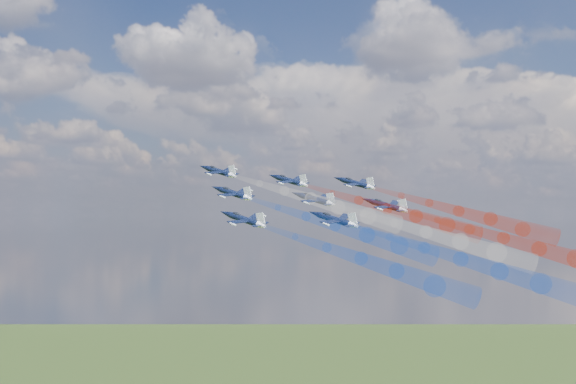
% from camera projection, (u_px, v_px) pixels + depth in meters
% --- Properties ---
extents(jet_lead, '(15.20, 12.99, 8.29)m').
position_uv_depth(jet_lead, '(219.00, 172.00, 180.71)').
color(jet_lead, black).
extents(trail_lead, '(45.26, 14.44, 16.43)m').
position_uv_depth(trail_lead, '(311.00, 199.00, 164.78)').
color(trail_lead, white).
extents(jet_inner_left, '(15.20, 12.99, 8.29)m').
position_uv_depth(jet_inner_left, '(233.00, 193.00, 165.86)').
color(jet_inner_left, black).
extents(trail_inner_left, '(45.26, 14.44, 16.43)m').
position_uv_depth(trail_inner_left, '(335.00, 226.00, 149.93)').
color(trail_inner_left, blue).
extents(jet_inner_right, '(15.20, 12.99, 8.29)m').
position_uv_depth(jet_inner_right, '(289.00, 181.00, 182.78)').
color(jet_inner_right, black).
extents(trail_inner_right, '(45.26, 14.44, 16.43)m').
position_uv_depth(trail_inner_right, '(387.00, 208.00, 166.85)').
color(trail_inner_right, red).
extents(jet_outer_left, '(15.20, 12.99, 8.29)m').
position_uv_depth(jet_outer_left, '(244.00, 219.00, 149.01)').
color(jet_outer_left, black).
extents(trail_outer_left, '(45.26, 14.44, 16.43)m').
position_uv_depth(trail_outer_left, '(361.00, 259.00, 133.08)').
color(trail_outer_left, blue).
extents(jet_center_third, '(15.20, 12.99, 8.29)m').
position_uv_depth(jet_center_third, '(315.00, 199.00, 165.21)').
color(jet_center_third, black).
extents(trail_center_third, '(45.26, 14.44, 16.43)m').
position_uv_depth(trail_center_third, '(426.00, 232.00, 149.28)').
color(trail_center_third, white).
extents(jet_outer_right, '(15.20, 12.99, 8.29)m').
position_uv_depth(jet_outer_right, '(356.00, 183.00, 183.09)').
color(jet_outer_right, black).
extents(trail_outer_right, '(45.26, 14.44, 16.43)m').
position_uv_depth(trail_outer_right, '(459.00, 211.00, 167.16)').
color(trail_outer_right, red).
extents(jet_rear_left, '(15.20, 12.99, 8.29)m').
position_uv_depth(jet_rear_left, '(335.00, 220.00, 150.61)').
color(jet_rear_left, black).
extents(trail_rear_left, '(45.26, 14.44, 16.43)m').
position_uv_depth(trail_rear_left, '(461.00, 259.00, 134.68)').
color(trail_rear_left, blue).
extents(jet_rear_right, '(15.20, 12.99, 8.29)m').
position_uv_depth(jet_rear_right, '(386.00, 205.00, 167.56)').
color(jet_rear_right, black).
extents(trail_rear_right, '(45.26, 14.44, 16.43)m').
position_uv_depth(trail_rear_right, '(503.00, 239.00, 151.63)').
color(trail_rear_right, red).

